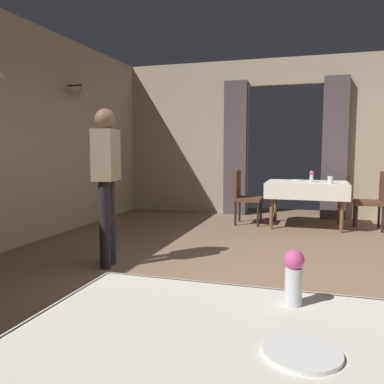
{
  "coord_description": "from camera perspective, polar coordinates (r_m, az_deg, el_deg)",
  "views": [
    {
      "loc": [
        0.57,
        -3.78,
        1.29
      ],
      "look_at": [
        -0.59,
        0.05,
        0.86
      ],
      "focal_mm": 37.69,
      "sensor_mm": 36.0,
      "label": 1
    }
  ],
  "objects": [
    {
      "name": "flower_vase_near",
      "position": [
        1.46,
        14.2,
        -11.36
      ],
      "size": [
        0.07,
        0.07,
        0.2
      ],
      "color": "silver",
      "rests_on": "dining_table_near"
    },
    {
      "name": "ground",
      "position": [
        4.03,
        8.05,
        -12.62
      ],
      "size": [
        10.08,
        10.08,
        0.0
      ],
      "primitive_type": "plane",
      "color": "#7A604C"
    },
    {
      "name": "wall_back",
      "position": [
        7.98,
        12.89,
        7.59
      ],
      "size": [
        6.4,
        0.27,
        3.0
      ],
      "color": "tan",
      "rests_on": "ground"
    },
    {
      "name": "plate_near_c",
      "position": [
        1.17,
        15.33,
        -21.1
      ],
      "size": [
        0.21,
        0.21,
        0.01
      ],
      "primitive_type": "cylinder",
      "color": "white",
      "rests_on": "dining_table_near"
    },
    {
      "name": "plate_mid_b",
      "position": [
        7.22,
        14.8,
        1.65
      ],
      "size": [
        0.22,
        0.22,
        0.01
      ],
      "primitive_type": "cylinder",
      "color": "white",
      "rests_on": "dining_table_mid"
    },
    {
      "name": "flower_vase_mid",
      "position": [
        6.9,
        16.57,
        2.19
      ],
      "size": [
        0.07,
        0.07,
        0.19
      ],
      "color": "silver",
      "rests_on": "dining_table_mid"
    },
    {
      "name": "chair_mid_right",
      "position": [
        7.04,
        24.4,
        -0.76
      ],
      "size": [
        0.44,
        0.44,
        0.93
      ],
      "color": "black",
      "rests_on": "ground"
    },
    {
      "name": "dining_table_near",
      "position": [
        1.28,
        5.66,
        -24.47
      ],
      "size": [
        1.3,
        0.93,
        0.75
      ],
      "color": "brown",
      "rests_on": "ground"
    },
    {
      "name": "glass_mid_c",
      "position": [
        6.67,
        18.98,
        1.64
      ],
      "size": [
        0.08,
        0.08,
        0.12
      ],
      "primitive_type": "cylinder",
      "color": "silver",
      "rests_on": "dining_table_mid"
    },
    {
      "name": "dining_table_mid",
      "position": [
        6.93,
        15.95,
        0.62
      ],
      "size": [
        1.31,
        0.95,
        0.75
      ],
      "color": "brown",
      "rests_on": "ground"
    },
    {
      "name": "chair_mid_left",
      "position": [
        6.98,
        7.35,
        -0.32
      ],
      "size": [
        0.45,
        0.44,
        0.93
      ],
      "color": "black",
      "rests_on": "ground"
    },
    {
      "name": "person_waiter_by_doorway",
      "position": [
        4.46,
        -12.02,
        2.55
      ],
      "size": [
        0.28,
        0.39,
        1.72
      ],
      "color": "black",
      "rests_on": "ground"
    }
  ]
}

